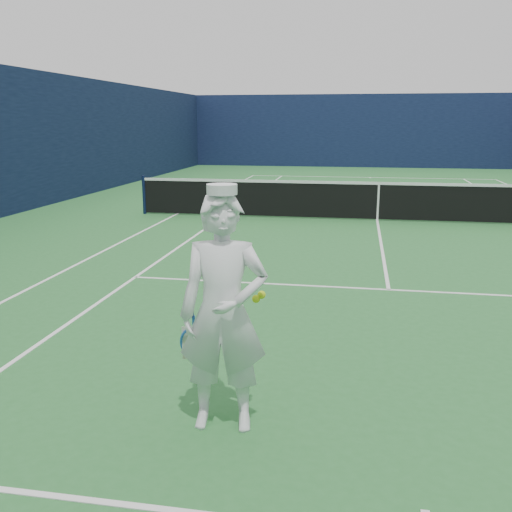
{
  "coord_description": "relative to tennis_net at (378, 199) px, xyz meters",
  "views": [
    {
      "loc": [
        -0.53,
        -15.03,
        2.53
      ],
      "look_at": [
        -1.57,
        -9.23,
        1.13
      ],
      "focal_mm": 40.0,
      "sensor_mm": 36.0,
      "label": 1
    }
  ],
  "objects": [
    {
      "name": "ground",
      "position": [
        0.0,
        0.0,
        -0.55
      ],
      "size": [
        80.0,
        80.0,
        0.0
      ],
      "primitive_type": "plane",
      "color": "#296D31",
      "rests_on": "ground"
    },
    {
      "name": "court_markings",
      "position": [
        0.0,
        0.0,
        -0.55
      ],
      "size": [
        11.03,
        23.83,
        0.01
      ],
      "color": "white",
      "rests_on": "ground"
    },
    {
      "name": "windscreen_fence",
      "position": [
        0.0,
        0.0,
        1.45
      ],
      "size": [
        20.12,
        36.12,
        4.0
      ],
      "color": "#0F183A",
      "rests_on": "ground"
    },
    {
      "name": "tennis_net",
      "position": [
        0.0,
        0.0,
        0.0
      ],
      "size": [
        12.88,
        0.09,
        1.07
      ],
      "color": "#141E4C",
      "rests_on": "ground"
    },
    {
      "name": "tennis_player",
      "position": [
        -1.57,
        -10.73,
        0.45
      ],
      "size": [
        0.84,
        0.56,
        2.05
      ],
      "rotation": [
        0.0,
        0.0,
        0.12
      ],
      "color": "white",
      "rests_on": "ground"
    }
  ]
}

